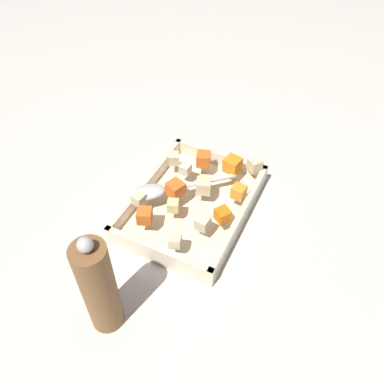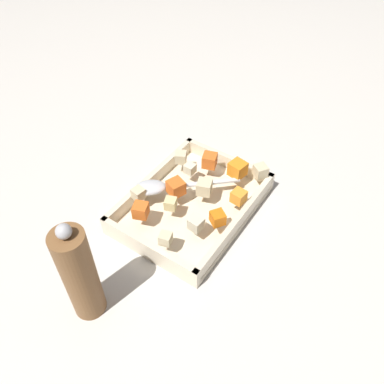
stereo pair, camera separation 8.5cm
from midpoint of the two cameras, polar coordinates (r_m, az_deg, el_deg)
The scene contains 18 objects.
ground_plane at distance 0.89m, azimuth 2.94°, elevation -2.54°, with size 4.00×4.00×0.00m, color beige.
baking_dish at distance 0.88m, azimuth 2.76°, elevation -2.11°, with size 0.32×0.24×0.05m.
carrot_chunk_near_spoon at distance 0.91m, azimuth 5.19°, elevation 4.39°, with size 0.03×0.03×0.03m, color orange.
carrot_chunk_far_right at distance 0.84m, azimuth 9.54°, elevation -0.79°, with size 0.03×0.03×0.03m, color orange.
carrot_chunk_mid_left at distance 0.80m, azimuth 6.73°, elevation -3.86°, with size 0.03×0.03×0.03m, color orange.
carrot_chunk_far_left at distance 0.81m, azimuth -4.38°, elevation -2.77°, with size 0.03×0.03×0.03m, color orange.
carrot_chunk_near_right at distance 0.85m, azimuth 0.54°, elevation 0.52°, with size 0.03×0.03×0.03m, color orange.
carrot_chunk_corner_ne at distance 0.90m, azimuth 9.22°, elevation 3.15°, with size 0.03×0.03×0.03m, color orange.
potato_chunk_near_left at distance 0.82m, azimuth -0.15°, elevation -1.80°, with size 0.02×0.02×0.02m, color #E0CC89.
potato_chunk_under_handle at distance 0.84m, azimuth -4.82°, elevation -0.37°, with size 0.02×0.02×0.02m, color beige.
potato_chunk_heap_side at distance 0.92m, azimuth 1.00°, elevation 4.87°, with size 0.03×0.03×0.03m, color beige.
potato_chunk_back_center at distance 0.85m, azimuth 4.62°, elevation 0.55°, with size 0.03×0.03×0.03m, color beige.
potato_chunk_corner_nw at distance 0.91m, azimuth 12.39°, elevation 2.83°, with size 0.03×0.03×0.03m, color beige.
potato_chunk_rim_edge at distance 0.90m, azimuth 2.40°, elevation 3.23°, with size 0.02×0.02×0.02m, color beige.
potato_chunk_front_center at distance 0.76m, azimuth -0.63°, elevation -6.82°, with size 0.02×0.02×0.02m, color beige.
parsnip_chunk_heap_top at distance 0.78m, azimuth 3.68°, elevation -4.69°, with size 0.03×0.03×0.03m, color beige.
serving_spoon at distance 0.86m, azimuth -2.35°, elevation 0.55°, with size 0.18×0.19×0.02m.
pepper_mill at distance 0.68m, azimuth -12.29°, elevation -11.64°, with size 0.06×0.06×0.23m.
Camera 2 is at (-0.49, -0.33, 0.67)m, focal length 37.39 mm.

